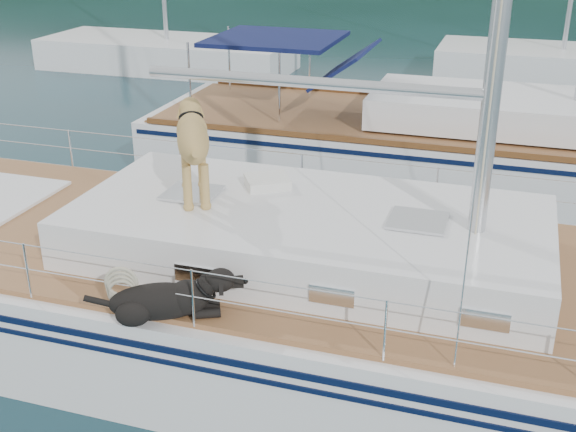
% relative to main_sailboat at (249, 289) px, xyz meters
% --- Properties ---
extents(ground, '(120.00, 120.00, 0.00)m').
position_rel_main_sailboat_xyz_m(ground, '(-0.09, 0.01, -0.68)').
color(ground, black).
rests_on(ground, ground).
extents(main_sailboat, '(12.00, 4.08, 14.01)m').
position_rel_main_sailboat_xyz_m(main_sailboat, '(0.00, 0.00, 0.00)').
color(main_sailboat, white).
rests_on(main_sailboat, ground).
extents(neighbor_sailboat, '(11.00, 3.50, 13.30)m').
position_rel_main_sailboat_xyz_m(neighbor_sailboat, '(1.50, 6.37, -0.06)').
color(neighbor_sailboat, white).
rests_on(neighbor_sailboat, ground).
extents(bg_boat_west, '(8.00, 3.00, 11.65)m').
position_rel_main_sailboat_xyz_m(bg_boat_west, '(-8.09, 14.01, -0.24)').
color(bg_boat_west, white).
rests_on(bg_boat_west, ground).
extents(bg_boat_center, '(7.20, 3.00, 11.65)m').
position_rel_main_sailboat_xyz_m(bg_boat_center, '(3.91, 16.01, -0.23)').
color(bg_boat_center, white).
rests_on(bg_boat_center, ground).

